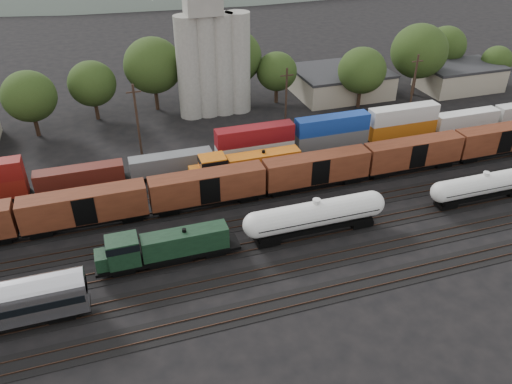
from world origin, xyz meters
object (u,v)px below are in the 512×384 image
object	(u,v)px
green_locomotive	(160,248)
orange_locomotive	(243,166)
grain_silo	(212,53)
tank_car_a	(316,215)

from	to	relation	value
green_locomotive	orange_locomotive	size ratio (longest dim) A/B	0.91
orange_locomotive	grain_silo	xyz separation A→B (m)	(2.26, 26.00, 8.72)
tank_car_a	orange_locomotive	bearing A→B (deg)	106.80
grain_silo	tank_car_a	bearing A→B (deg)	-86.83
orange_locomotive	grain_silo	world-z (taller)	grain_silo
green_locomotive	tank_car_a	world-z (taller)	tank_car_a
green_locomotive	grain_silo	size ratio (longest dim) A/B	0.55
tank_car_a	grain_silo	size ratio (longest dim) A/B	0.63
tank_car_a	orange_locomotive	size ratio (longest dim) A/B	1.02
orange_locomotive	grain_silo	size ratio (longest dim) A/B	0.61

